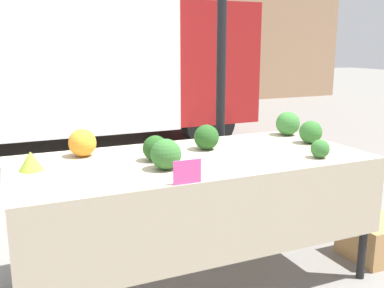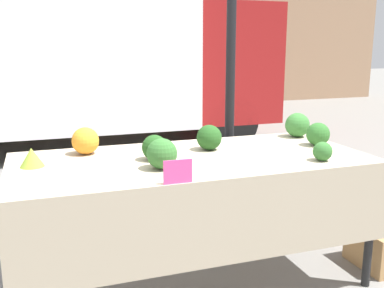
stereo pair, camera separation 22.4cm
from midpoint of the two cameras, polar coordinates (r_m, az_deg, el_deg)
name	(u,v)px [view 2 (the right image)]	position (r m, az deg, el deg)	size (l,w,h in m)	color
ground_plane	(192,279)	(2.95, 2.27, -16.82)	(40.00, 40.00, 0.00)	gray
tent_pole	(230,75)	(3.36, 6.82, 8.72)	(0.07, 0.07, 2.45)	black
parked_truck	(82,46)	(6.66, -12.80, 12.03)	(4.99, 2.29, 2.66)	white
market_table	(196,174)	(2.62, 2.93, -3.88)	(2.08, 0.95, 0.79)	tan
orange_cauliflower	(85,141)	(2.76, -11.15, 0.38)	(0.16, 0.16, 0.16)	orange
romanesco_head	(32,157)	(2.55, -17.35, -1.66)	(0.13, 0.13, 0.10)	#93B238
broccoli_head_0	(323,151)	(2.70, 18.56, -0.92)	(0.11, 0.11, 0.11)	#336B2D
broccoli_head_1	(297,125)	(3.33, 15.13, 2.33)	(0.17, 0.17, 0.17)	#387533
broccoli_head_2	(318,134)	(3.08, 17.74, 1.17)	(0.15, 0.15, 0.15)	#2D6628
broccoli_head_3	(155,147)	(2.57, -2.30, -0.47)	(0.15, 0.15, 0.15)	#23511E
broccoli_head_4	(209,137)	(2.83, 4.47, 0.81)	(0.16, 0.16, 0.16)	#23511E
broccoli_head_5	(162,154)	(2.39, -1.18, -1.27)	(0.17, 0.17, 0.17)	#336B2D
price_sign	(178,172)	(2.14, 1.19, -3.57)	(0.14, 0.01, 0.12)	#EF4793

